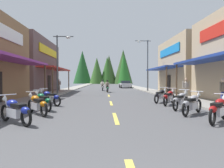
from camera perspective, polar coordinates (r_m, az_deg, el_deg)
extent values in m
cube|color=#4C4C4F|center=(31.52, -1.50, -1.69)|extent=(9.68, 91.82, 0.10)
cube|color=gray|center=(32.00, -12.32, -1.48)|extent=(2.32, 91.82, 0.12)
cube|color=gray|center=(32.17, 9.25, -1.45)|extent=(2.32, 91.82, 0.12)
cube|color=#E0C64C|center=(8.08, 1.05, -9.94)|extent=(0.16, 2.40, 0.01)
cube|color=#E0C64C|center=(13.09, -0.28, -5.62)|extent=(0.16, 2.40, 0.01)
cube|color=#E0C64C|center=(19.25, -0.95, -3.41)|extent=(0.16, 2.40, 0.01)
cube|color=#E0C64C|center=(26.09, -1.32, -2.19)|extent=(0.16, 2.40, 0.01)
cube|color=#E0C64C|center=(31.62, -1.51, -1.58)|extent=(0.16, 2.40, 0.01)
cube|color=#E0C64C|center=(37.11, -1.63, -1.16)|extent=(0.16, 2.40, 0.01)
cube|color=#E0C64C|center=(42.19, -1.72, -0.87)|extent=(0.16, 2.40, 0.01)
cube|color=#E0C64C|center=(48.87, -1.81, -0.58)|extent=(0.16, 2.40, 0.01)
cube|color=#E0C64C|center=(54.28, -1.87, -0.40)|extent=(0.16, 2.40, 0.01)
cube|color=#E0C64C|center=(60.70, -1.92, -0.22)|extent=(0.16, 2.40, 0.01)
cube|color=#E0C64C|center=(66.38, -1.96, -0.09)|extent=(0.16, 2.40, 0.01)
cube|color=#8C338C|center=(13.75, -27.47, 6.65)|extent=(1.80, 9.70, 0.16)
cylinder|color=brown|center=(17.80, -19.00, 0.66)|extent=(0.14, 0.14, 2.82)
cube|color=brown|center=(26.09, -25.52, 4.70)|extent=(7.05, 10.29, 6.39)
cube|color=#B72D28|center=(24.67, -15.99, 4.29)|extent=(1.80, 9.26, 0.16)
cylinder|color=brown|center=(20.17, -17.00, 0.74)|extent=(0.14, 0.14, 2.82)
cylinder|color=brown|center=(28.83, -12.55, 0.90)|extent=(0.14, 0.14, 2.82)
cube|color=yellow|center=(25.08, -17.91, 9.01)|extent=(0.10, 7.20, 0.90)
cube|color=black|center=(24.86, -17.89, -0.01)|extent=(0.08, 1.10, 2.10)
cube|color=navy|center=(13.20, 28.58, 6.87)|extent=(1.80, 9.77, 0.16)
cylinder|color=brown|center=(17.07, 18.36, 0.64)|extent=(0.14, 0.14, 2.82)
cube|color=tan|center=(25.02, 23.01, 4.80)|extent=(6.10, 9.33, 6.33)
cube|color=navy|center=(23.59, 14.28, 4.44)|extent=(1.80, 8.40, 0.16)
cylinder|color=brown|center=(19.53, 15.65, 0.73)|extent=(0.14, 0.14, 2.82)
cylinder|color=brown|center=(27.25, 10.44, 0.89)|extent=(0.14, 0.14, 2.82)
cube|color=#197FCC|center=(24.04, 16.25, 9.24)|extent=(0.10, 6.53, 0.90)
cube|color=black|center=(23.82, 16.24, -0.05)|extent=(0.08, 1.10, 2.10)
cylinder|color=#474C51|center=(20.74, -15.72, 5.28)|extent=(0.14, 0.14, 6.09)
cylinder|color=#474C51|center=(21.02, -14.06, 13.36)|extent=(2.06, 0.10, 0.10)
ellipsoid|color=silver|center=(20.90, -12.61, 13.16)|extent=(0.50, 0.30, 0.24)
cylinder|color=#474C51|center=(25.99, 10.39, 5.21)|extent=(0.14, 0.14, 6.74)
cylinder|color=#474C51|center=(26.29, 9.05, 12.36)|extent=(2.06, 0.10, 0.10)
ellipsoid|color=silver|center=(26.18, 7.89, 12.19)|extent=(0.50, 0.30, 0.24)
torus|color=black|center=(9.06, 29.89, -6.87)|extent=(0.52, 0.52, 0.64)
torus|color=black|center=(7.62, 27.33, -8.36)|extent=(0.52, 0.52, 0.64)
cube|color=silver|center=(8.33, 28.73, -7.01)|extent=(0.69, 0.69, 0.32)
ellipsoid|color=#A51414|center=(8.48, 29.08, -4.69)|extent=(0.62, 0.62, 0.28)
cube|color=black|center=(8.05, 28.32, -5.28)|extent=(0.62, 0.62, 0.12)
ellipsoid|color=#A51414|center=(7.63, 27.45, -6.60)|extent=(0.48, 0.48, 0.24)
cylinder|color=silver|center=(8.89, 29.72, -4.88)|extent=(0.31, 0.30, 0.71)
cylinder|color=silver|center=(8.75, 29.57, -2.54)|extent=(0.45, 0.45, 0.04)
sphere|color=white|center=(9.03, 29.97, -3.51)|extent=(0.16, 0.16, 0.16)
torus|color=black|center=(10.36, 23.96, -5.81)|extent=(0.53, 0.52, 0.64)
torus|color=black|center=(8.97, 20.71, -6.86)|extent=(0.53, 0.52, 0.64)
cube|color=silver|center=(9.65, 22.46, -5.83)|extent=(0.70, 0.69, 0.32)
ellipsoid|color=#99999E|center=(9.81, 22.90, -3.84)|extent=(0.63, 0.62, 0.28)
cube|color=black|center=(9.39, 21.92, -4.30)|extent=(0.63, 0.62, 0.12)
ellipsoid|color=#99999E|center=(8.99, 20.85, -5.37)|extent=(0.48, 0.48, 0.24)
cylinder|color=silver|center=(10.20, 23.73, -4.05)|extent=(0.31, 0.30, 0.71)
cylinder|color=silver|center=(10.07, 23.52, -2.01)|extent=(0.45, 0.46, 0.04)
sphere|color=white|center=(10.34, 24.04, -2.87)|extent=(0.16, 0.16, 0.16)
torus|color=black|center=(11.81, 20.73, -4.92)|extent=(0.50, 0.54, 0.64)
torus|color=black|center=(10.41, 18.08, -5.73)|extent=(0.50, 0.54, 0.64)
cube|color=silver|center=(11.10, 19.49, -4.89)|extent=(0.67, 0.71, 0.32)
ellipsoid|color=#99999E|center=(11.25, 19.85, -3.17)|extent=(0.61, 0.63, 0.28)
cube|color=black|center=(10.84, 19.05, -3.55)|extent=(0.61, 0.63, 0.12)
ellipsoid|color=#99999E|center=(10.43, 18.19, -4.44)|extent=(0.47, 0.49, 0.24)
cylinder|color=silver|center=(11.65, 20.54, -3.37)|extent=(0.29, 0.32, 0.71)
cylinder|color=silver|center=(11.52, 20.36, -1.58)|extent=(0.47, 0.43, 0.04)
sphere|color=white|center=(11.79, 20.80, -2.35)|extent=(0.16, 0.16, 0.16)
torus|color=black|center=(13.50, 17.36, -4.13)|extent=(0.46, 0.58, 0.64)
torus|color=black|center=(12.07, 15.35, -4.75)|extent=(0.46, 0.58, 0.64)
cube|color=silver|center=(12.77, 16.41, -4.07)|extent=(0.64, 0.73, 0.32)
ellipsoid|color=#A51414|center=(12.94, 16.68, -2.58)|extent=(0.59, 0.64, 0.28)
cube|color=black|center=(12.51, 16.08, -2.89)|extent=(0.58, 0.65, 0.12)
ellipsoid|color=#A51414|center=(12.10, 15.43, -3.65)|extent=(0.45, 0.50, 0.24)
cylinder|color=silver|center=(13.35, 17.21, -2.77)|extent=(0.27, 0.34, 0.71)
cylinder|color=silver|center=(13.21, 17.07, -1.20)|extent=(0.51, 0.39, 0.04)
sphere|color=white|center=(13.49, 17.41, -1.88)|extent=(0.16, 0.16, 0.16)
torus|color=black|center=(14.66, 15.25, -3.70)|extent=(0.48, 0.56, 0.64)
torus|color=black|center=(13.28, 12.88, -4.20)|extent=(0.48, 0.56, 0.64)
cube|color=silver|center=(13.96, 14.12, -3.61)|extent=(0.66, 0.72, 0.32)
ellipsoid|color=black|center=(14.12, 14.44, -2.25)|extent=(0.60, 0.64, 0.28)
cube|color=black|center=(13.71, 13.73, -2.52)|extent=(0.60, 0.64, 0.12)
ellipsoid|color=black|center=(13.30, 12.97, -3.19)|extent=(0.46, 0.49, 0.24)
cylinder|color=silver|center=(14.51, 15.07, -2.44)|extent=(0.28, 0.33, 0.71)
cylinder|color=silver|center=(14.38, 14.90, -0.99)|extent=(0.49, 0.41, 0.04)
sphere|color=white|center=(14.65, 15.30, -1.62)|extent=(0.16, 0.16, 0.16)
torus|color=black|center=(8.50, -28.79, -7.39)|extent=(0.56, 0.48, 0.64)
torus|color=black|center=(7.17, -23.83, -8.93)|extent=(0.56, 0.48, 0.64)
cube|color=silver|center=(7.82, -26.53, -7.52)|extent=(0.72, 0.66, 0.32)
ellipsoid|color=navy|center=(7.95, -27.19, -5.05)|extent=(0.64, 0.60, 0.28)
cube|color=black|center=(7.56, -25.70, -5.67)|extent=(0.64, 0.60, 0.12)
ellipsoid|color=navy|center=(7.18, -24.04, -7.06)|extent=(0.49, 0.47, 0.24)
cylinder|color=silver|center=(8.34, -28.45, -5.26)|extent=(0.32, 0.28, 0.71)
cylinder|color=silver|center=(8.20, -28.13, -2.77)|extent=(0.41, 0.49, 0.04)
sphere|color=white|center=(8.46, -28.91, -3.81)|extent=(0.16, 0.16, 0.16)
torus|color=black|center=(10.10, -22.67, -5.97)|extent=(0.49, 0.55, 0.64)
torus|color=black|center=(8.72, -19.32, -7.09)|extent=(0.49, 0.55, 0.64)
cube|color=silver|center=(9.40, -21.13, -6.01)|extent=(0.66, 0.72, 0.32)
ellipsoid|color=#BF660C|center=(9.55, -21.58, -3.97)|extent=(0.61, 0.63, 0.28)
cube|color=black|center=(9.13, -20.57, -4.44)|extent=(0.60, 0.64, 0.12)
ellipsoid|color=#BF660C|center=(8.73, -19.46, -5.55)|extent=(0.47, 0.49, 0.24)
cylinder|color=silver|center=(9.95, -22.43, -4.17)|extent=(0.28, 0.32, 0.71)
cylinder|color=silver|center=(9.81, -22.21, -2.08)|extent=(0.49, 0.42, 0.04)
sphere|color=white|center=(10.08, -22.75, -2.96)|extent=(0.16, 0.16, 0.16)
torus|color=black|center=(11.44, -21.06, -5.12)|extent=(0.48, 0.56, 0.64)
torus|color=black|center=(10.05, -18.11, -5.97)|extent=(0.48, 0.56, 0.64)
cube|color=silver|center=(10.73, -19.69, -5.10)|extent=(0.66, 0.72, 0.32)
ellipsoid|color=#0C5933|center=(10.89, -20.09, -3.32)|extent=(0.60, 0.64, 0.28)
cube|color=black|center=(10.48, -19.20, -3.71)|extent=(0.59, 0.64, 0.12)
ellipsoid|color=#0C5933|center=(10.07, -18.23, -4.64)|extent=(0.46, 0.49, 0.24)
cylinder|color=silver|center=(11.29, -20.85, -3.52)|extent=(0.28, 0.33, 0.71)
cylinder|color=silver|center=(11.15, -20.65, -1.67)|extent=(0.49, 0.41, 0.04)
sphere|color=white|center=(11.42, -21.14, -2.46)|extent=(0.16, 0.16, 0.16)
torus|color=black|center=(13.09, -19.98, -4.32)|extent=(0.57, 0.47, 0.64)
torus|color=black|center=(11.90, -15.79, -4.84)|extent=(0.57, 0.47, 0.64)
cube|color=silver|center=(12.48, -17.99, -4.21)|extent=(0.73, 0.65, 0.32)
ellipsoid|color=navy|center=(12.61, -18.55, -2.69)|extent=(0.64, 0.59, 0.28)
cube|color=black|center=(12.26, -17.29, -2.98)|extent=(0.65, 0.59, 0.12)
ellipsoid|color=navy|center=(11.92, -15.95, -3.72)|extent=(0.50, 0.46, 0.24)
cylinder|color=silver|center=(12.95, -19.66, -2.91)|extent=(0.33, 0.27, 0.71)
cylinder|color=silver|center=(12.83, -19.36, -1.29)|extent=(0.39, 0.50, 0.04)
sphere|color=white|center=(13.07, -20.08, -2.00)|extent=(0.16, 0.16, 0.16)
torus|color=black|center=(25.22, -1.49, -1.59)|extent=(0.13, 0.64, 0.64)
torus|color=black|center=(23.73, -1.25, -1.77)|extent=(0.13, 0.64, 0.64)
cube|color=silver|center=(24.47, -1.38, -1.49)|extent=(0.32, 0.71, 0.32)
ellipsoid|color=#0C5933|center=(24.66, -1.41, -0.73)|extent=(0.35, 0.58, 0.28)
cube|color=black|center=(24.21, -1.34, -0.86)|extent=(0.31, 0.61, 0.12)
ellipsoid|color=#0C5933|center=(23.76, -1.26, -1.21)|extent=(0.26, 0.45, 0.24)
cylinder|color=silver|center=(25.08, -1.47, -0.85)|extent=(0.08, 0.37, 0.71)
cylinder|color=silver|center=(24.95, -1.46, -0.01)|extent=(0.60, 0.07, 0.04)
sphere|color=white|center=(25.23, -1.50, -0.39)|extent=(0.16, 0.16, 0.16)
ellipsoid|color=#726659|center=(24.30, -1.35, 0.02)|extent=(0.40, 0.40, 0.64)
sphere|color=black|center=(24.34, -1.36, 0.97)|extent=(0.24, 0.24, 0.24)
cylinder|color=#726659|center=(24.47, -1.75, -0.79)|extent=(0.16, 0.43, 0.24)
cylinder|color=#726659|center=(24.58, -1.89, 0.04)|extent=(0.13, 0.51, 0.40)
cylinder|color=#726659|center=(24.49, -1.01, -0.79)|extent=(0.16, 0.43, 0.24)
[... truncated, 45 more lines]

